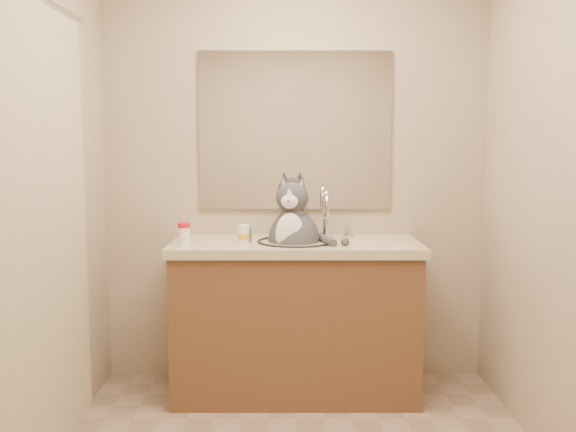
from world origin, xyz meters
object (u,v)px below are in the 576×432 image
(pill_bottle_redcap, at_px, (184,233))
(grey_canister, at_px, (247,235))
(cat, at_px, (294,237))
(pill_bottle_orange, at_px, (244,235))

(pill_bottle_redcap, distance_m, grey_canister, 0.34)
(cat, xyz_separation_m, pill_bottle_orange, (-0.27, -0.09, 0.03))
(grey_canister, bearing_deg, pill_bottle_redcap, -167.87)
(pill_bottle_redcap, bearing_deg, grey_canister, 12.13)
(cat, height_order, pill_bottle_orange, cat)
(cat, xyz_separation_m, pill_bottle_redcap, (-0.58, -0.08, 0.03))
(cat, bearing_deg, pill_bottle_redcap, -159.76)
(cat, bearing_deg, grey_canister, -165.59)
(cat, bearing_deg, pill_bottle_orange, -148.32)
(pill_bottle_redcap, xyz_separation_m, pill_bottle_orange, (0.31, -0.01, -0.01))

